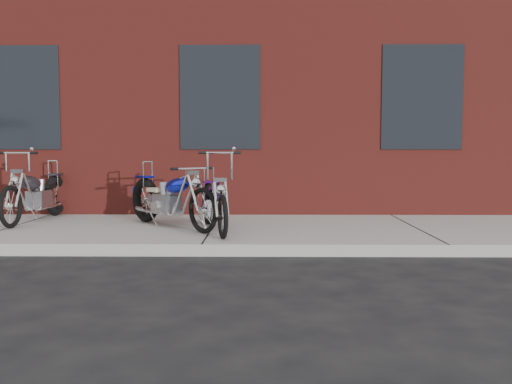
{
  "coord_description": "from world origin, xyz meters",
  "views": [
    {
      "loc": [
        0.74,
        -6.49,
        1.3
      ],
      "look_at": [
        0.65,
        0.8,
        0.73
      ],
      "focal_mm": 38.0,
      "sensor_mm": 36.0,
      "label": 1
    }
  ],
  "objects": [
    {
      "name": "sidewalk",
      "position": [
        0.0,
        1.5,
        0.07
      ],
      "size": [
        22.0,
        3.0,
        0.15
      ],
      "primitive_type": "cube",
      "color": "gray",
      "rests_on": "ground"
    },
    {
      "name": "ground",
      "position": [
        0.0,
        0.0,
        0.0
      ],
      "size": [
        120.0,
        120.0,
        0.0
      ],
      "primitive_type": "plane",
      "color": "black",
      "rests_on": "ground"
    },
    {
      "name": "chopper_blue",
      "position": [
        -0.63,
        1.48,
        0.55
      ],
      "size": [
        1.56,
        1.7,
        0.96
      ],
      "rotation": [
        0.0,
        0.0,
        -0.83
      ],
      "color": "black",
      "rests_on": "sidewalk"
    },
    {
      "name": "chopper_purple",
      "position": [
        0.06,
        1.14,
        0.51
      ],
      "size": [
        0.64,
        1.97,
        1.12
      ],
      "rotation": [
        0.0,
        0.0,
        -1.34
      ],
      "color": "black",
      "rests_on": "sidewalk"
    },
    {
      "name": "chopper_third",
      "position": [
        -2.9,
        2.14,
        0.55
      ],
      "size": [
        0.54,
        2.2,
        1.12
      ],
      "rotation": [
        0.0,
        0.0,
        -1.62
      ],
      "color": "black",
      "rests_on": "sidewalk"
    },
    {
      "name": "building_brick",
      "position": [
        0.0,
        8.0,
        4.0
      ],
      "size": [
        22.0,
        10.0,
        8.0
      ],
      "primitive_type": "cube",
      "color": "maroon",
      "rests_on": "ground"
    }
  ]
}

